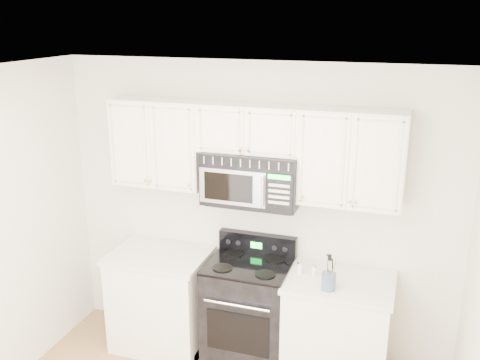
% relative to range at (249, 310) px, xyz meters
% --- Properties ---
extents(room, '(3.51, 3.51, 2.61)m').
position_rel_range_xyz_m(room, '(-0.03, -1.45, 0.82)').
color(room, '#9A6541').
rests_on(room, ground).
extents(base_cabinet_left, '(0.86, 0.65, 0.92)m').
position_rel_range_xyz_m(base_cabinet_left, '(-0.83, -0.02, -0.06)').
color(base_cabinet_left, silver).
rests_on(base_cabinet_left, ground).
extents(base_cabinet_right, '(0.86, 0.65, 0.92)m').
position_rel_range_xyz_m(base_cabinet_right, '(0.77, -0.02, -0.06)').
color(base_cabinet_right, silver).
rests_on(base_cabinet_right, ground).
extents(range, '(0.70, 0.64, 1.10)m').
position_rel_range_xyz_m(range, '(0.00, 0.00, 0.00)').
color(range, black).
rests_on(range, ground).
extents(upper_cabinets, '(2.44, 0.37, 0.75)m').
position_rel_range_xyz_m(upper_cabinets, '(-0.03, 0.13, 1.45)').
color(upper_cabinets, silver).
rests_on(upper_cabinets, ground).
extents(microwave, '(0.79, 0.45, 0.44)m').
position_rel_range_xyz_m(microwave, '(-0.01, 0.09, 1.19)').
color(microwave, black).
rests_on(microwave, ground).
extents(utensil_crock, '(0.11, 0.11, 0.30)m').
position_rel_range_xyz_m(utensil_crock, '(0.70, -0.21, 0.51)').
color(utensil_crock, '#42566C').
rests_on(utensil_crock, base_cabinet_right).
extents(shaker_salt, '(0.05, 0.05, 0.11)m').
position_rel_range_xyz_m(shaker_salt, '(0.44, -0.01, 0.49)').
color(shaker_salt, silver).
rests_on(shaker_salt, base_cabinet_right).
extents(shaker_pepper, '(0.04, 0.04, 0.10)m').
position_rel_range_xyz_m(shaker_pepper, '(0.56, -0.02, 0.49)').
color(shaker_pepper, silver).
rests_on(shaker_pepper, base_cabinet_right).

